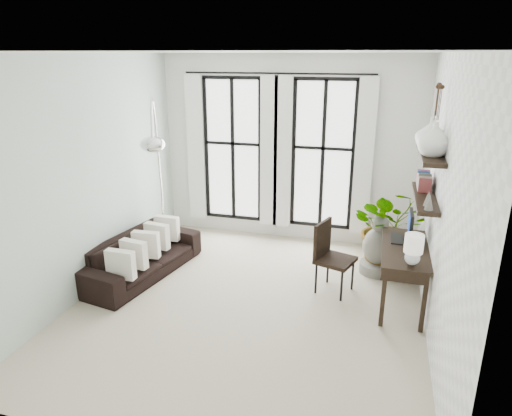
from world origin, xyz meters
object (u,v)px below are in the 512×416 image
at_px(plant, 390,227).
at_px(buddha, 378,249).
at_px(desk_chair, 330,252).
at_px(desk, 404,253).
at_px(arc_lamp, 155,139).
at_px(sofa, 141,256).

xyz_separation_m(plant, buddha, (-0.16, -0.23, -0.28)).
xyz_separation_m(plant, desk_chair, (-0.80, -0.97, -0.09)).
distance_m(desk, arc_lamp, 3.86).
distance_m(plant, arc_lamp, 3.79).
bearing_deg(desk_chair, plant, 68.64).
relative_size(desk_chair, buddha, 1.09).
xyz_separation_m(plant, arc_lamp, (-3.48, -0.75, 1.32)).
height_order(sofa, buddha, buddha).
distance_m(sofa, buddha, 3.57).
height_order(desk, desk_chair, desk).
bearing_deg(desk_chair, buddha, 67.12).
bearing_deg(desk, desk_chair, 170.17).
bearing_deg(sofa, desk_chair, -73.58).
height_order(plant, desk, plant).
bearing_deg(plant, sofa, -160.70).
relative_size(desk, arc_lamp, 0.53).
bearing_deg(sofa, arc_lamp, -0.96).
distance_m(arc_lamp, buddha, 3.72).
bearing_deg(desk, arc_lamp, 173.86).
relative_size(plant, desk_chair, 1.32).
height_order(plant, buddha, plant).
bearing_deg(desk, buddha, 109.52).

